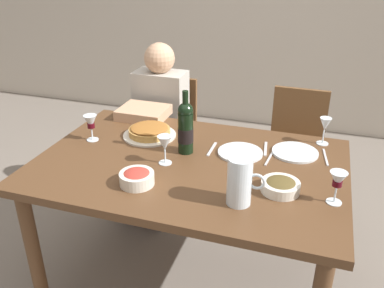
# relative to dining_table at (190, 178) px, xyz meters

# --- Properties ---
(ground_plane) EXTENTS (8.00, 8.00, 0.00)m
(ground_plane) POSITION_rel_dining_table_xyz_m (0.00, 0.00, -0.67)
(ground_plane) COLOR slate
(dining_table) EXTENTS (1.50, 1.00, 0.76)m
(dining_table) POSITION_rel_dining_table_xyz_m (0.00, 0.00, 0.00)
(dining_table) COLOR brown
(dining_table) RESTS_ON ground
(wine_bottle) EXTENTS (0.08, 0.08, 0.33)m
(wine_bottle) POSITION_rel_dining_table_xyz_m (-0.05, 0.10, 0.23)
(wine_bottle) COLOR black
(wine_bottle) RESTS_ON dining_table
(water_pitcher) EXTENTS (0.16, 0.10, 0.21)m
(water_pitcher) POSITION_rel_dining_table_xyz_m (0.30, -0.27, 0.18)
(water_pitcher) COLOR silver
(water_pitcher) RESTS_ON dining_table
(baked_tart) EXTENTS (0.29, 0.29, 0.06)m
(baked_tart) POSITION_rel_dining_table_xyz_m (-0.31, 0.22, 0.12)
(baked_tart) COLOR silver
(baked_tart) RESTS_ON dining_table
(salad_bowl) EXTENTS (0.15, 0.15, 0.07)m
(salad_bowl) POSITION_rel_dining_table_xyz_m (-0.16, -0.27, 0.13)
(salad_bowl) COLOR silver
(salad_bowl) RESTS_ON dining_table
(olive_bowl) EXTENTS (0.17, 0.17, 0.05)m
(olive_bowl) POSITION_rel_dining_table_xyz_m (0.46, -0.13, 0.12)
(olive_bowl) COLOR silver
(olive_bowl) RESTS_ON dining_table
(wine_glass_left_diner) EXTENTS (0.07, 0.07, 0.14)m
(wine_glass_left_diner) POSITION_rel_dining_table_xyz_m (0.68, -0.15, 0.20)
(wine_glass_left_diner) COLOR silver
(wine_glass_left_diner) RESTS_ON dining_table
(wine_glass_right_diner) EXTENTS (0.07, 0.07, 0.14)m
(wine_glass_right_diner) POSITION_rel_dining_table_xyz_m (-0.58, 0.07, 0.19)
(wine_glass_right_diner) COLOR silver
(wine_glass_right_diner) RESTS_ON dining_table
(wine_glass_centre) EXTENTS (0.07, 0.07, 0.14)m
(wine_glass_centre) POSITION_rel_dining_table_xyz_m (-0.11, -0.05, 0.20)
(wine_glass_centre) COLOR silver
(wine_glass_centre) RESTS_ON dining_table
(wine_glass_spare) EXTENTS (0.06, 0.06, 0.15)m
(wine_glass_spare) POSITION_rel_dining_table_xyz_m (0.61, 0.41, 0.20)
(wine_glass_spare) COLOR silver
(wine_glass_spare) RESTS_ON dining_table
(dinner_plate_left_setting) EXTENTS (0.23, 0.23, 0.01)m
(dinner_plate_left_setting) POSITION_rel_dining_table_xyz_m (0.22, 0.16, 0.10)
(dinner_plate_left_setting) COLOR silver
(dinner_plate_left_setting) RESTS_ON dining_table
(dinner_plate_right_setting) EXTENTS (0.23, 0.23, 0.01)m
(dinner_plate_right_setting) POSITION_rel_dining_table_xyz_m (0.48, 0.25, 0.10)
(dinner_plate_right_setting) COLOR silver
(dinner_plate_right_setting) RESTS_ON dining_table
(fork_left_setting) EXTENTS (0.01, 0.16, 0.00)m
(fork_left_setting) POSITION_rel_dining_table_xyz_m (0.07, 0.16, 0.09)
(fork_left_setting) COLOR silver
(fork_left_setting) RESTS_ON dining_table
(knife_left_setting) EXTENTS (0.03, 0.18, 0.00)m
(knife_left_setting) POSITION_rel_dining_table_xyz_m (0.37, 0.16, 0.09)
(knife_left_setting) COLOR silver
(knife_left_setting) RESTS_ON dining_table
(knife_right_setting) EXTENTS (0.04, 0.18, 0.00)m
(knife_right_setting) POSITION_rel_dining_table_xyz_m (0.63, 0.25, 0.09)
(knife_right_setting) COLOR silver
(knife_right_setting) RESTS_ON dining_table
(spoon_right_setting) EXTENTS (0.03, 0.16, 0.00)m
(spoon_right_setting) POSITION_rel_dining_table_xyz_m (0.33, 0.25, 0.09)
(spoon_right_setting) COLOR silver
(spoon_right_setting) RESTS_ON dining_table
(chair_left) EXTENTS (0.40, 0.40, 0.87)m
(chair_left) POSITION_rel_dining_table_xyz_m (-0.45, 0.86, -0.17)
(chair_left) COLOR brown
(chair_left) RESTS_ON ground
(diner_left) EXTENTS (0.34, 0.50, 1.16)m
(diner_left) POSITION_rel_dining_table_xyz_m (-0.45, 0.63, -0.05)
(diner_left) COLOR #B7B2A8
(diner_left) RESTS_ON ground
(chair_right) EXTENTS (0.41, 0.41, 0.87)m
(chair_right) POSITION_rel_dining_table_xyz_m (0.45, 0.89, -0.17)
(chair_right) COLOR brown
(chair_right) RESTS_ON ground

